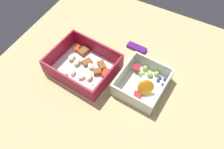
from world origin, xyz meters
The scene contains 4 objects.
table_surface centered at (0.00, 0.00, 1.00)cm, with size 80.00×80.00×2.00cm, color tan.
pasta_container centered at (-11.19, -1.41, 3.95)cm, with size 21.77×18.25×6.44cm.
fruit_bowl centered at (8.11, 2.11, 3.82)cm, with size 14.81×16.34×5.90cm.
candy_bar centered at (-0.20, 15.28, 2.60)cm, with size 7.00×2.40×1.20cm, color #51197A.
Camera 1 is at (18.67, -37.04, 64.39)cm, focal length 37.43 mm.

